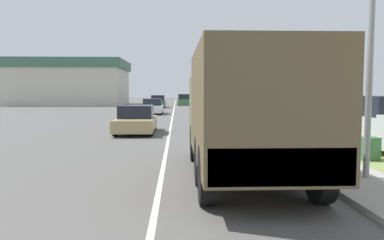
# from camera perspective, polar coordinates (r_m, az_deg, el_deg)

# --- Properties ---
(ground_plane) EXTENTS (180.00, 180.00, 0.00)m
(ground_plane) POSITION_cam_1_polar(r_m,az_deg,el_deg) (37.36, -2.87, 1.15)
(ground_plane) COLOR #565451
(lane_centre_stripe) EXTENTS (0.12, 120.00, 0.00)m
(lane_centre_stripe) POSITION_cam_1_polar(r_m,az_deg,el_deg) (37.36, -2.87, 1.16)
(lane_centre_stripe) COLOR silver
(lane_centre_stripe) RESTS_ON ground
(sidewalk_right) EXTENTS (1.80, 120.00, 0.12)m
(sidewalk_right) POSITION_cam_1_polar(r_m,az_deg,el_deg) (37.58, 4.01, 1.26)
(sidewalk_right) COLOR #9E9B93
(sidewalk_right) RESTS_ON ground
(grass_strip_right) EXTENTS (7.00, 120.00, 0.02)m
(grass_strip_right) POSITION_cam_1_polar(r_m,az_deg,el_deg) (38.31, 10.57, 1.18)
(grass_strip_right) COLOR olive
(grass_strip_right) RESTS_ON ground
(military_truck) EXTENTS (2.43, 6.74, 3.00)m
(military_truck) POSITION_cam_1_polar(r_m,az_deg,el_deg) (8.97, 8.10, 1.58)
(military_truck) COLOR #606647
(military_truck) RESTS_ON ground
(car_nearest_ahead) EXTENTS (1.87, 4.30, 1.40)m
(car_nearest_ahead) POSITION_cam_1_polar(r_m,az_deg,el_deg) (19.09, -8.50, -0.06)
(car_nearest_ahead) COLOR tan
(car_nearest_ahead) RESTS_ON ground
(car_second_ahead) EXTENTS (1.88, 4.28, 1.43)m
(car_second_ahead) POSITION_cam_1_polar(r_m,az_deg,el_deg) (35.05, -6.02, 1.99)
(car_second_ahead) COLOR silver
(car_second_ahead) RESTS_ON ground
(car_third_ahead) EXTENTS (1.87, 3.99, 1.61)m
(car_third_ahead) POSITION_cam_1_polar(r_m,az_deg,el_deg) (48.76, -5.21, 2.74)
(car_third_ahead) COLOR #336B3D
(car_third_ahead) RESTS_ON ground
(car_fourth_ahead) EXTENTS (1.93, 4.10, 1.69)m
(car_fourth_ahead) POSITION_cam_1_polar(r_m,az_deg,el_deg) (57.53, -1.25, 3.04)
(car_fourth_ahead) COLOR #336B3D
(car_fourth_ahead) RESTS_ON ground
(utility_box) EXTENTS (0.55, 0.45, 0.70)m
(utility_box) POSITION_cam_1_polar(r_m,az_deg,el_deg) (12.58, 25.31, -3.95)
(utility_box) COLOR #3D7042
(utility_box) RESTS_ON grass_strip_right
(building_distant) EXTENTS (18.72, 13.27, 6.95)m
(building_distant) POSITION_cam_1_polar(r_m,az_deg,el_deg) (62.56, -18.58, 5.45)
(building_distant) COLOR beige
(building_distant) RESTS_ON ground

